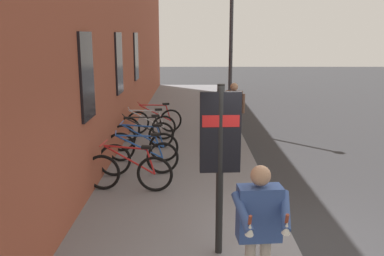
{
  "coord_description": "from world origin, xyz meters",
  "views": [
    {
      "loc": [
        -5.76,
        1.55,
        3.16
      ],
      "look_at": [
        2.88,
        1.55,
        1.23
      ],
      "focal_mm": 39.63,
      "sensor_mm": 36.0,
      "label": 1
    }
  ],
  "objects_px": {
    "transit_info_sign": "(220,144)",
    "pedestrian_near_bus": "(234,106)",
    "street_lamp": "(231,26)",
    "bicycle_beside_lamp": "(129,172)",
    "bicycle_leaning_wall": "(146,127)",
    "bicycle_end_of_row": "(139,158)",
    "bicycle_by_door": "(155,121)",
    "tourist_with_hotdogs": "(259,222)",
    "bicycle_nearest_sign": "(142,146)",
    "bicycle_mid_rack": "(143,135)"
  },
  "relations": [
    {
      "from": "tourist_with_hotdogs",
      "to": "bicycle_by_door",
      "type": "bearing_deg",
      "value": 12.37
    },
    {
      "from": "bicycle_end_of_row",
      "to": "bicycle_nearest_sign",
      "type": "xyz_separation_m",
      "value": [
        1.0,
        0.04,
        0.0
      ]
    },
    {
      "from": "bicycle_beside_lamp",
      "to": "bicycle_mid_rack",
      "type": "xyz_separation_m",
      "value": [
        3.05,
        0.08,
        0.0
      ]
    },
    {
      "from": "bicycle_mid_rack",
      "to": "transit_info_sign",
      "type": "bearing_deg",
      "value": -162.77
    },
    {
      "from": "bicycle_leaning_wall",
      "to": "transit_info_sign",
      "type": "height_order",
      "value": "transit_info_sign"
    },
    {
      "from": "bicycle_end_of_row",
      "to": "bicycle_beside_lamp",
      "type": "bearing_deg",
      "value": 175.07
    },
    {
      "from": "bicycle_beside_lamp",
      "to": "bicycle_leaning_wall",
      "type": "bearing_deg",
      "value": 1.22
    },
    {
      "from": "tourist_with_hotdogs",
      "to": "pedestrian_near_bus",
      "type": "bearing_deg",
      "value": -3.44
    },
    {
      "from": "bicycle_beside_lamp",
      "to": "bicycle_nearest_sign",
      "type": "relative_size",
      "value": 1.0
    },
    {
      "from": "bicycle_beside_lamp",
      "to": "bicycle_leaning_wall",
      "type": "distance_m",
      "value": 4.05
    },
    {
      "from": "bicycle_nearest_sign",
      "to": "transit_info_sign",
      "type": "xyz_separation_m",
      "value": [
        -4.4,
        -1.58,
        1.21
      ]
    },
    {
      "from": "pedestrian_near_bus",
      "to": "bicycle_nearest_sign",
      "type": "bearing_deg",
      "value": 130.95
    },
    {
      "from": "pedestrian_near_bus",
      "to": "tourist_with_hotdogs",
      "type": "height_order",
      "value": "pedestrian_near_bus"
    },
    {
      "from": "bicycle_beside_lamp",
      "to": "bicycle_end_of_row",
      "type": "relative_size",
      "value": 1.01
    },
    {
      "from": "pedestrian_near_bus",
      "to": "street_lamp",
      "type": "distance_m",
      "value": 2.92
    },
    {
      "from": "pedestrian_near_bus",
      "to": "street_lamp",
      "type": "relative_size",
      "value": 0.3
    },
    {
      "from": "bicycle_leaning_wall",
      "to": "transit_info_sign",
      "type": "relative_size",
      "value": 0.73
    },
    {
      "from": "bicycle_nearest_sign",
      "to": "bicycle_leaning_wall",
      "type": "xyz_separation_m",
      "value": [
        2.08,
        0.13,
        -0.0
      ]
    },
    {
      "from": "bicycle_end_of_row",
      "to": "tourist_with_hotdogs",
      "type": "distance_m",
      "value": 5.03
    },
    {
      "from": "pedestrian_near_bus",
      "to": "tourist_with_hotdogs",
      "type": "distance_m",
      "value": 7.71
    },
    {
      "from": "transit_info_sign",
      "to": "pedestrian_near_bus",
      "type": "relative_size",
      "value": 1.43
    },
    {
      "from": "transit_info_sign",
      "to": "pedestrian_near_bus",
      "type": "distance_m",
      "value": 6.56
    },
    {
      "from": "bicycle_end_of_row",
      "to": "street_lamp",
      "type": "height_order",
      "value": "street_lamp"
    },
    {
      "from": "bicycle_beside_lamp",
      "to": "bicycle_mid_rack",
      "type": "relative_size",
      "value": 1.04
    },
    {
      "from": "bicycle_by_door",
      "to": "transit_info_sign",
      "type": "distance_m",
      "value": 7.7
    },
    {
      "from": "bicycle_by_door",
      "to": "bicycle_leaning_wall",
      "type": "bearing_deg",
      "value": 170.45
    },
    {
      "from": "pedestrian_near_bus",
      "to": "bicycle_mid_rack",
      "type": "bearing_deg",
      "value": 111.52
    },
    {
      "from": "bicycle_beside_lamp",
      "to": "bicycle_mid_rack",
      "type": "height_order",
      "value": "same"
    },
    {
      "from": "bicycle_nearest_sign",
      "to": "pedestrian_near_bus",
      "type": "relative_size",
      "value": 1.05
    },
    {
      "from": "bicycle_end_of_row",
      "to": "bicycle_leaning_wall",
      "type": "relative_size",
      "value": 1.01
    },
    {
      "from": "pedestrian_near_bus",
      "to": "street_lamp",
      "type": "xyz_separation_m",
      "value": [
        1.85,
        -0.05,
        2.25
      ]
    },
    {
      "from": "bicycle_mid_rack",
      "to": "bicycle_by_door",
      "type": "distance_m",
      "value": 1.97
    },
    {
      "from": "bicycle_nearest_sign",
      "to": "bicycle_by_door",
      "type": "height_order",
      "value": "same"
    },
    {
      "from": "transit_info_sign",
      "to": "tourist_with_hotdogs",
      "type": "height_order",
      "value": "transit_info_sign"
    },
    {
      "from": "bicycle_beside_lamp",
      "to": "pedestrian_near_bus",
      "type": "distance_m",
      "value": 4.77
    },
    {
      "from": "bicycle_leaning_wall",
      "to": "street_lamp",
      "type": "relative_size",
      "value": 0.31
    },
    {
      "from": "bicycle_mid_rack",
      "to": "transit_info_sign",
      "type": "relative_size",
      "value": 0.71
    },
    {
      "from": "tourist_with_hotdogs",
      "to": "street_lamp",
      "type": "xyz_separation_m",
      "value": [
        9.55,
        -0.51,
        2.25
      ]
    },
    {
      "from": "bicycle_end_of_row",
      "to": "transit_info_sign",
      "type": "distance_m",
      "value": 3.92
    },
    {
      "from": "bicycle_end_of_row",
      "to": "pedestrian_near_bus",
      "type": "relative_size",
      "value": 1.05
    },
    {
      "from": "bicycle_beside_lamp",
      "to": "bicycle_end_of_row",
      "type": "xyz_separation_m",
      "value": [
        0.97,
        -0.08,
        0.0
      ]
    },
    {
      "from": "bicycle_leaning_wall",
      "to": "bicycle_by_door",
      "type": "distance_m",
      "value": 0.98
    },
    {
      "from": "bicycle_beside_lamp",
      "to": "bicycle_by_door",
      "type": "height_order",
      "value": "same"
    },
    {
      "from": "bicycle_leaning_wall",
      "to": "tourist_with_hotdogs",
      "type": "relative_size",
      "value": 1.04
    },
    {
      "from": "street_lamp",
      "to": "bicycle_nearest_sign",
      "type": "bearing_deg",
      "value": 148.1
    },
    {
      "from": "bicycle_nearest_sign",
      "to": "bicycle_leaning_wall",
      "type": "height_order",
      "value": "same"
    },
    {
      "from": "bicycle_by_door",
      "to": "pedestrian_near_bus",
      "type": "bearing_deg",
      "value": -112.25
    },
    {
      "from": "bicycle_by_door",
      "to": "transit_info_sign",
      "type": "height_order",
      "value": "transit_info_sign"
    },
    {
      "from": "bicycle_mid_rack",
      "to": "tourist_with_hotdogs",
      "type": "height_order",
      "value": "tourist_with_hotdogs"
    },
    {
      "from": "bicycle_nearest_sign",
      "to": "bicycle_mid_rack",
      "type": "relative_size",
      "value": 1.04
    }
  ]
}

